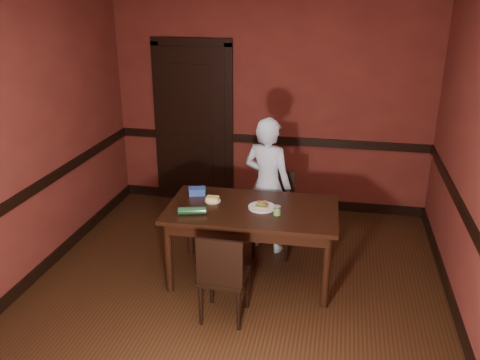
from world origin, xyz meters
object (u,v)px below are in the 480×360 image
at_px(dining_table, 252,243).
at_px(sandwich_plate, 262,206).
at_px(cheese_saucer, 213,199).
at_px(chair_near, 224,274).
at_px(sauce_jar, 277,210).
at_px(person, 268,185).
at_px(food_tub, 197,191).
at_px(chair_far, 272,215).

xyz_separation_m(dining_table, sandwich_plate, (0.09, 0.01, 0.40)).
bearing_deg(dining_table, cheese_saucer, 168.02).
xyz_separation_m(chair_near, sauce_jar, (0.37, 0.57, 0.38)).
relative_size(sauce_jar, cheese_saucer, 0.54).
xyz_separation_m(dining_table, cheese_saucer, (-0.41, 0.08, 0.40)).
xyz_separation_m(person, sauce_jar, (0.20, -0.77, 0.06)).
relative_size(sandwich_plate, cheese_saucer, 1.66).
relative_size(chair_near, food_tub, 4.22).
xyz_separation_m(chair_far, chair_near, (-0.24, -1.24, -0.02)).
xyz_separation_m(dining_table, chair_far, (0.12, 0.56, 0.06)).
relative_size(dining_table, chair_near, 1.94).
bearing_deg(sandwich_plate, cheese_saucer, 172.45).
height_order(dining_table, sandwich_plate, sandwich_plate).
bearing_deg(chair_far, dining_table, -105.22).
height_order(dining_table, chair_near, chair_near).
distance_m(cheese_saucer, food_tub, 0.24).
height_order(dining_table, food_tub, food_tub).
distance_m(sauce_jar, food_tub, 0.92).
bearing_deg(person, food_tub, 53.90).
distance_m(chair_near, sauce_jar, 0.78).
bearing_deg(sandwich_plate, chair_far, 87.41).
xyz_separation_m(chair_near, sandwich_plate, (0.21, 0.69, 0.36)).
xyz_separation_m(cheese_saucer, food_tub, (-0.20, 0.14, 0.02)).
distance_m(chair_far, chair_near, 1.26).
relative_size(chair_far, food_tub, 4.45).
distance_m(chair_near, person, 1.38).
bearing_deg(sauce_jar, sandwich_plate, 142.69).
height_order(dining_table, sauce_jar, sauce_jar).
xyz_separation_m(sandwich_plate, sauce_jar, (0.16, -0.12, 0.02)).
bearing_deg(dining_table, sauce_jar, -25.34).
height_order(chair_far, sandwich_plate, chair_far).
distance_m(person, sandwich_plate, 0.65).
height_order(sandwich_plate, food_tub, food_tub).
bearing_deg(dining_table, chair_near, -101.34).
distance_m(sandwich_plate, cheese_saucer, 0.51).
bearing_deg(sauce_jar, cheese_saucer, 164.09).
xyz_separation_m(person, sandwich_plate, (0.04, -0.65, 0.03)).
distance_m(dining_table, sandwich_plate, 0.41).
distance_m(dining_table, person, 0.75).
xyz_separation_m(chair_far, cheese_saucer, (-0.53, -0.48, 0.34)).
height_order(chair_near, sauce_jar, sauce_jar).
bearing_deg(sandwich_plate, person, 93.85).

